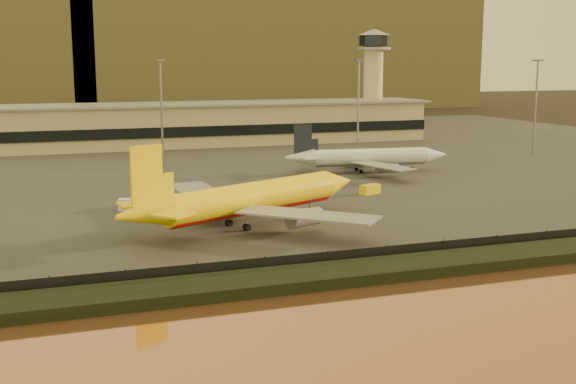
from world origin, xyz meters
The scene contains 12 objects.
ground centered at (0.00, 0.00, 0.00)m, with size 900.00×900.00×0.00m, color black.
embankment centered at (0.00, -17.00, 0.70)m, with size 320.00×7.00×1.40m, color black.
tarmac centered at (0.00, 95.00, 0.10)m, with size 320.00×220.00×0.20m, color #2D2D2D.
perimeter_fence centered at (0.00, -13.00, 1.30)m, with size 300.00×0.05×2.20m, color black.
terminal_building centered at (-14.52, 125.55, 6.25)m, with size 202.00×25.00×12.60m.
control_tower centered at (70.00, 131.00, 21.66)m, with size 11.20×11.20×35.50m.
apron_light_masts centered at (15.00, 75.00, 15.70)m, with size 152.20×12.20×25.40m.
distant_hills centered at (-20.74, 340.00, 31.39)m, with size 470.00×160.00×70.00m.
dhl_cargo_jet centered at (-8.18, 12.79, 4.34)m, with size 43.86×41.57×13.86m.
white_narrowbody_jet centered at (32.73, 56.84, 3.50)m, with size 38.48×37.24×11.06m.
gse_vehicle_yellow centered at (20.92, 31.08, 1.11)m, with size 4.04×1.82×1.82m, color yellow.
gse_vehicle_white centered at (-23.78, 30.93, 1.16)m, with size 4.29×1.93×1.93m, color white.
Camera 1 is at (-38.51, -90.83, 24.85)m, focal length 45.00 mm.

